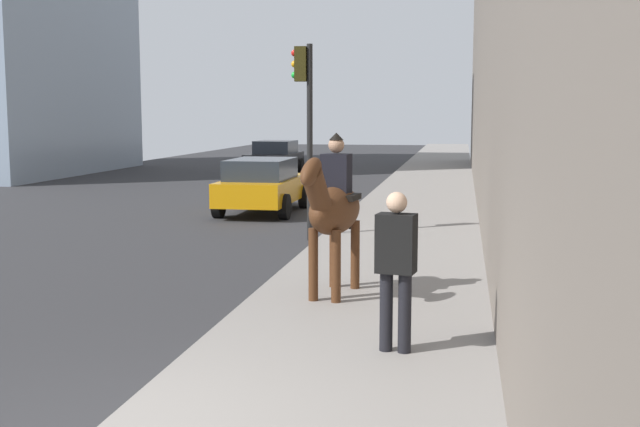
{
  "coord_description": "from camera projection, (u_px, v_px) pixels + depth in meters",
  "views": [
    {
      "loc": [
        -5.6,
        -2.86,
        2.63
      ],
      "look_at": [
        4.0,
        -1.14,
        1.4
      ],
      "focal_mm": 44.88,
      "sensor_mm": 36.0,
      "label": 1
    }
  ],
  "objects": [
    {
      "name": "mounted_horse_near",
      "position": [
        333.0,
        207.0,
        10.9
      ],
      "size": [
        2.15,
        0.78,
        2.24
      ],
      "rotation": [
        0.0,
        0.0,
        2.99
      ],
      "color": "#4C2B16",
      "rests_on": "sidewalk_slab"
    },
    {
      "name": "pedestrian_greeting",
      "position": [
        396.0,
        261.0,
        8.34
      ],
      "size": [
        0.32,
        0.44,
        1.7
      ],
      "rotation": [
        0.0,
        0.0,
        -0.17
      ],
      "color": "black",
      "rests_on": "sidewalk_slab"
    },
    {
      "name": "car_near_lane",
      "position": [
        263.0,
        184.0,
        20.97
      ],
      "size": [
        3.94,
        1.93,
        1.44
      ],
      "rotation": [
        0.0,
        0.0,
        -0.0
      ],
      "color": "orange",
      "rests_on": "ground"
    },
    {
      "name": "car_mid_lane",
      "position": [
        275.0,
        157.0,
        34.12
      ],
      "size": [
        3.86,
        2.03,
        1.44
      ],
      "rotation": [
        0.0,
        0.0,
        3.12
      ],
      "color": "black",
      "rests_on": "ground"
    },
    {
      "name": "traffic_light_near_curb",
      "position": [
        306.0,
        110.0,
        16.27
      ],
      "size": [
        0.2,
        0.44,
        4.01
      ],
      "color": "black",
      "rests_on": "ground"
    }
  ]
}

